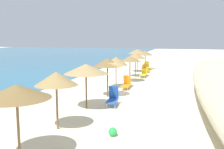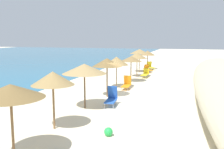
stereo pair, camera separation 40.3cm
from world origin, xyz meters
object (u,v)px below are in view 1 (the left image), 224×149
beach_umbrella_9 (145,53)px  beach_umbrella_5 (116,61)px  lounge_chair_4 (146,69)px  beach_umbrella_1 (16,92)px  beach_umbrella_6 (130,59)px  beach_umbrella_2 (56,79)px  lounge_chair_2 (113,98)px  lounge_chair_3 (126,84)px  beach_ball (113,132)px  beach_umbrella_8 (137,51)px  beach_umbrella_4 (108,62)px  lounge_chair_0 (144,74)px  lounge_chair_1 (148,66)px  beach_umbrella_3 (86,69)px  beach_umbrella_7 (136,56)px

beach_umbrella_9 → beach_umbrella_5: bearing=178.5°
beach_umbrella_5 → lounge_chair_4: (10.37, -0.94, -1.87)m
beach_umbrella_1 → beach_umbrella_6: (16.62, -0.30, -0.21)m
beach_umbrella_2 → lounge_chair_2: beach_umbrella_2 is taller
beach_umbrella_1 → beach_umbrella_6: bearing=-1.0°
beach_umbrella_9 → lounge_chair_2: size_ratio=1.83×
beach_umbrella_1 → lounge_chair_3: (13.12, -0.75, -2.00)m
beach_umbrella_6 → beach_ball: size_ratio=6.48×
beach_umbrella_8 → lounge_chair_3: size_ratio=2.07×
beach_umbrella_2 → beach_ball: (-0.11, -2.70, -2.19)m
beach_umbrella_5 → beach_umbrella_9: (13.56, -0.35, -0.10)m
beach_umbrella_1 → lounge_chair_2: size_ratio=1.96×
beach_umbrella_4 → beach_umbrella_9: beach_umbrella_4 is taller
beach_umbrella_8 → lounge_chair_3: bearing=-174.3°
beach_ball → beach_umbrella_9: bearing=5.6°
beach_umbrella_6 → lounge_chair_0: size_ratio=1.55×
lounge_chair_1 → beach_ball: size_ratio=4.39×
beach_umbrella_1 → beach_umbrella_5: 13.40m
lounge_chair_1 → beach_umbrella_3: bearing=56.9°
beach_umbrella_1 → beach_umbrella_8: bearing=0.7°
beach_umbrella_7 → lounge_chair_3: size_ratio=1.92×
beach_umbrella_1 → beach_umbrella_7: bearing=-0.6°
beach_umbrella_9 → lounge_chair_0: (-7.21, -0.98, -1.78)m
lounge_chair_1 → beach_umbrella_6: bearing=57.6°
lounge_chair_0 → beach_umbrella_1: bearing=88.8°
beach_umbrella_6 → lounge_chair_4: 7.39m
lounge_chair_4 → beach_ball: lounge_chair_4 is taller
lounge_chair_0 → beach_ball: bearing=96.8°
beach_umbrella_4 → beach_umbrella_9: bearing=-0.2°
beach_umbrella_3 → lounge_chair_1: (19.99, -0.81, -1.99)m
beach_umbrella_5 → lounge_chair_3: 2.10m
beach_umbrella_2 → beach_umbrella_5: beach_umbrella_2 is taller
beach_umbrella_1 → beach_umbrella_8: (23.64, 0.29, 0.14)m
beach_umbrella_2 → beach_umbrella_8: (20.53, 0.09, 0.18)m
lounge_chair_2 → lounge_chair_4: size_ratio=0.90×
beach_umbrella_7 → lounge_chair_0: bearing=-100.4°
beach_umbrella_7 → lounge_chair_0: (-0.17, -0.94, -1.91)m
lounge_chair_4 → beach_umbrella_2: bearing=55.4°
beach_umbrella_4 → beach_umbrella_6: bearing=-1.7°
beach_umbrella_4 → lounge_chair_3: 3.81m
beach_umbrella_4 → beach_umbrella_7: beach_umbrella_4 is taller
beach_umbrella_6 → beach_ball: 13.95m
beach_umbrella_8 → beach_ball: beach_umbrella_8 is taller
beach_umbrella_8 → beach_umbrella_9: size_ratio=1.14×
beach_umbrella_8 → lounge_chair_0: bearing=-159.9°
beach_umbrella_9 → beach_ball: bearing=-174.4°
beach_umbrella_8 → lounge_chair_2: bearing=-174.9°
beach_umbrella_7 → beach_umbrella_8: beach_umbrella_8 is taller
lounge_chair_2 → lounge_chair_3: 5.36m
beach_umbrella_4 → lounge_chair_2: beach_umbrella_4 is taller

